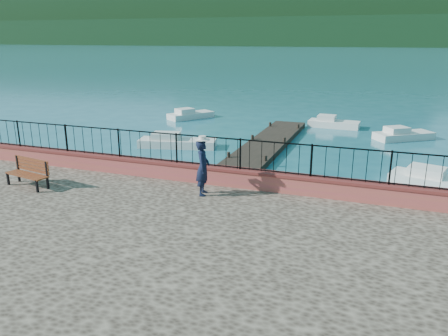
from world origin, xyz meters
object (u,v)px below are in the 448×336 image
Objects in this scene: boat_2 at (404,133)px; boat_3 at (191,113)px; park_bench at (28,178)px; person at (203,168)px; boat_4 at (334,121)px; boat_1 at (442,179)px; boat_0 at (177,140)px.

boat_3 is (-14.58, 2.10, 0.00)m from boat_2.
park_bench is 20.55m from boat_2.
person reaches higher than boat_4.
boat_1 is 1.13× the size of boat_3.
boat_3 is at bearing 136.27° from boat_2.
boat_4 is (-5.40, 11.08, 0.00)m from boat_1.
park_bench is at bearing 89.17° from person.
park_bench reaches higher than boat_1.
park_bench is 0.51× the size of boat_4.
park_bench is at bearing -108.01° from boat_4.
boat_3 is at bearing 11.87° from person.
person reaches higher than boat_1.
boat_2 is at bearing -35.01° from person.
boat_1 is 19.11m from boat_3.
boat_0 is at bearing 172.30° from boat_2.
boat_2 is at bearing -25.34° from boat_4.
park_bench is 0.48× the size of boat_2.
boat_1 and boat_3 have the same top height.
boat_0 is at bearing -128.03° from boat_4.
boat_2 is 14.73m from boat_3.
boat_2 is at bearing 113.90° from boat_1.
boat_0 is 11.26m from boat_4.
boat_0 is 13.07m from boat_1.
park_bench reaches higher than boat_2.
person reaches higher than boat_2.
park_bench is 0.40× the size of boat_0.
boat_4 is at bearing 35.70° from boat_0.
boat_2 is at bearing 65.76° from park_bench.
boat_3 is at bearing 96.25° from boat_0.
boat_4 is at bearing 79.32° from park_bench.
boat_0 is (-5.48, 9.49, -1.64)m from person.
boat_3 and boat_4 have the same top height.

